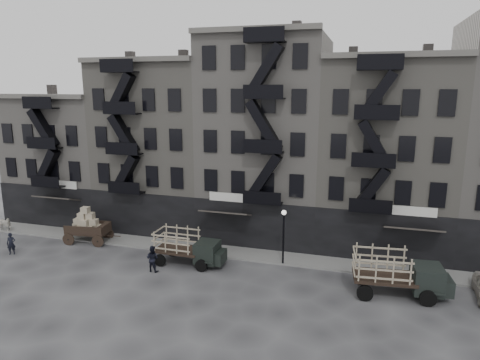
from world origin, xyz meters
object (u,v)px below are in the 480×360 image
(horse, at_px, (4,224))
(pedestrian_mid, at_px, (152,259))
(wagon, at_px, (87,222))
(stake_truck_west, at_px, (188,245))
(stake_truck_east, at_px, (398,271))
(pedestrian_west, at_px, (11,244))

(horse, height_order, pedestrian_mid, pedestrian_mid)
(wagon, bearing_deg, stake_truck_west, -17.15)
(stake_truck_east, bearing_deg, pedestrian_mid, 178.07)
(wagon, distance_m, stake_truck_east, 24.95)
(wagon, distance_m, pedestrian_mid, 8.97)
(horse, xyz_separation_m, pedestrian_mid, (17.01, -3.72, 0.22))
(horse, relative_size, pedestrian_west, 1.01)
(horse, distance_m, pedestrian_mid, 17.41)
(stake_truck_east, bearing_deg, pedestrian_west, 176.98)
(pedestrian_west, relative_size, pedestrian_mid, 0.90)
(pedestrian_west, bearing_deg, stake_truck_west, -22.89)
(horse, bearing_deg, stake_truck_east, -93.33)
(stake_truck_east, bearing_deg, horse, 169.81)
(wagon, xyz_separation_m, stake_truck_west, (10.06, -1.80, -0.26))
(horse, relative_size, stake_truck_east, 0.29)
(wagon, height_order, stake_truck_east, wagon)
(wagon, xyz_separation_m, pedestrian_mid, (8.12, -3.73, -0.80))
(wagon, xyz_separation_m, pedestrian_west, (-4.16, -4.01, -0.89))
(stake_truck_west, height_order, pedestrian_west, stake_truck_west)
(horse, height_order, pedestrian_west, pedestrian_west)
(pedestrian_mid, bearing_deg, horse, -8.16)
(pedestrian_mid, bearing_deg, stake_truck_west, -131.06)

